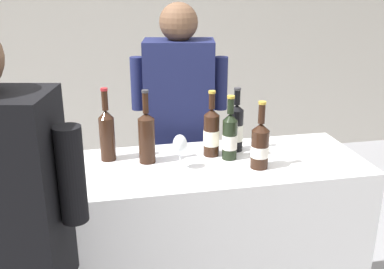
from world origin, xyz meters
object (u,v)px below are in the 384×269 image
object	(u,v)px
wine_bottle_4	(260,145)
wine_bottle_5	(4,144)
wine_bottle_0	(211,132)
wine_glass	(180,146)
wine_bottle_2	(147,136)
wine_bottle_1	(236,127)
person_server	(180,154)
wine_bottle_6	(107,133)
wine_bottle_3	(230,136)

from	to	relation	value
wine_bottle_4	wine_bottle_5	world-z (taller)	wine_bottle_5
wine_bottle_0	wine_glass	bearing A→B (deg)	-143.53
wine_bottle_2	wine_bottle_1	bearing A→B (deg)	7.45
wine_bottle_2	wine_glass	bearing A→B (deg)	-38.45
wine_bottle_1	wine_glass	size ratio (longest dim) A/B	1.97
wine_glass	wine_bottle_1	bearing A→B (deg)	28.17
wine_bottle_1	wine_glass	xyz separation A→B (m)	(-0.32, -0.17, -0.01)
wine_bottle_1	wine_glass	bearing A→B (deg)	-151.83
wine_bottle_5	person_server	xyz separation A→B (m)	(0.89, 0.41, -0.28)
wine_bottle_6	person_server	bearing A→B (deg)	43.77
wine_bottle_1	wine_bottle_3	size ratio (longest dim) A/B	1.04
wine_bottle_0	wine_bottle_5	xyz separation A→B (m)	(-0.97, 0.04, -0.00)
person_server	wine_bottle_6	bearing A→B (deg)	-136.23
wine_bottle_2	wine_glass	world-z (taller)	wine_bottle_2
wine_bottle_3	wine_glass	world-z (taller)	wine_bottle_3
wine_bottle_1	wine_bottle_5	distance (m)	1.11
wine_bottle_1	wine_bottle_6	size ratio (longest dim) A/B	0.92
wine_bottle_3	wine_bottle_4	bearing A→B (deg)	-51.46
wine_bottle_6	person_server	distance (m)	0.66
wine_bottle_4	wine_bottle_6	world-z (taller)	wine_bottle_6
wine_bottle_0	wine_bottle_6	world-z (taller)	wine_bottle_6
wine_bottle_2	wine_bottle_5	distance (m)	0.65
wine_bottle_0	wine_bottle_6	xyz separation A→B (m)	(-0.50, 0.04, 0.02)
wine_bottle_4	wine_bottle_1	bearing A→B (deg)	100.75
person_server	wine_bottle_5	bearing A→B (deg)	-155.43
wine_bottle_0	wine_bottle_3	size ratio (longest dim) A/B	1.04
wine_bottle_1	wine_bottle_6	bearing A→B (deg)	179.32
wine_bottle_4	wine_bottle_6	distance (m)	0.73
wine_bottle_3	wine_bottle_5	world-z (taller)	wine_bottle_5
wine_bottle_1	person_server	bearing A→B (deg)	117.75
wine_bottle_0	wine_bottle_1	distance (m)	0.14
wine_bottle_3	wine_bottle_5	xyz separation A→B (m)	(-1.05, 0.11, 0.00)
wine_bottle_1	person_server	world-z (taller)	person_server
wine_bottle_0	wine_bottle_3	xyz separation A→B (m)	(0.08, -0.06, -0.00)
wine_bottle_2	wine_bottle_5	bearing A→B (deg)	174.10
wine_bottle_0	wine_bottle_2	bearing A→B (deg)	-175.91
wine_bottle_2	wine_bottle_5	world-z (taller)	wine_bottle_2
wine_bottle_3	wine_bottle_4	distance (m)	0.17
wine_bottle_2	wine_bottle_4	xyz separation A→B (m)	(0.50, -0.17, -0.02)
wine_bottle_6	wine_bottle_3	bearing A→B (deg)	-10.33
wine_bottle_1	wine_bottle_5	xyz separation A→B (m)	(-1.11, 0.01, -0.01)
wine_bottle_3	wine_glass	size ratio (longest dim) A/B	1.90
wine_bottle_2	person_server	distance (m)	0.61
wine_bottle_4	wine_glass	distance (m)	0.37
wine_bottle_2	wine_bottle_3	size ratio (longest dim) A/B	1.12
wine_glass	person_server	distance (m)	0.66
wine_bottle_5	wine_bottle_6	size ratio (longest dim) A/B	0.91
wine_bottle_2	wine_bottle_0	bearing A→B (deg)	4.09
wine_glass	person_server	size ratio (longest dim) A/B	0.10
wine_bottle_3	person_server	xyz separation A→B (m)	(-0.16, 0.51, -0.28)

